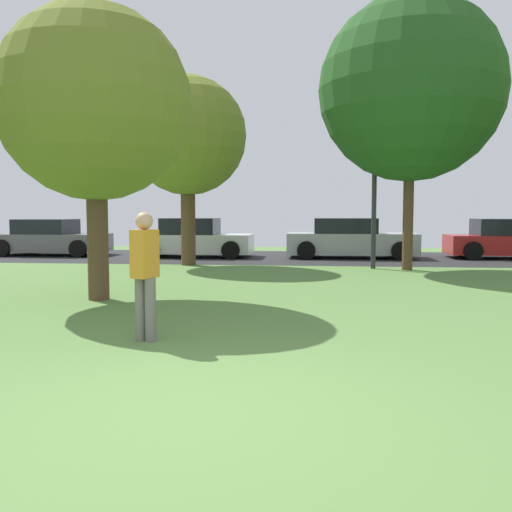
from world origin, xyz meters
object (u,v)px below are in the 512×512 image
person_catcher (145,271)px  parked_car_grey (50,239)px  street_lamp_post (374,191)px  parked_car_white (195,239)px  oak_tree_left (95,104)px  parked_car_red (510,240)px  parked_car_silver (350,240)px  birch_tree_lone (411,89)px  oak_tree_right (187,136)px

person_catcher → parked_car_grey: person_catcher is taller
street_lamp_post → parked_car_white: bearing=149.1°
oak_tree_left → parked_car_white: (-0.39, 10.13, -2.97)m
parked_car_grey → street_lamp_post: size_ratio=0.93×
parked_car_red → parked_car_silver: bearing=-176.6°
oak_tree_left → parked_car_red: bearing=44.3°
birch_tree_lone → street_lamp_post: 2.95m
parked_car_silver → street_lamp_post: bearing=-83.3°
oak_tree_left → street_lamp_post: (5.70, 6.47, -1.36)m
parked_car_white → parked_car_red: 11.30m
parked_car_white → parked_car_silver: (5.65, 0.19, 0.01)m
person_catcher → parked_car_grey: bearing=-127.3°
parked_car_grey → parked_car_white: bearing=-1.9°
oak_tree_left → street_lamp_post: size_ratio=1.20×
street_lamp_post → oak_tree_left: bearing=-131.4°
parked_car_red → street_lamp_post: 6.86m
parked_car_white → parked_car_red: (11.29, 0.52, -0.01)m
oak_tree_left → parked_car_red: oak_tree_left is taller
person_catcher → parked_car_red: person_catcher is taller
parked_car_white → parked_car_red: parked_car_white is taller
oak_tree_left → parked_car_white: 10.56m
parked_car_red → parked_car_white: bearing=-177.3°
parked_car_grey → parked_car_silver: bearing=-0.0°
person_catcher → parked_car_silver: size_ratio=0.36×
parked_car_grey → parked_car_white: (5.65, -0.19, 0.02)m
parked_car_grey → person_catcher: bearing=-59.6°
parked_car_silver → person_catcher: bearing=-103.9°
oak_tree_right → street_lamp_post: bearing=-5.3°
person_catcher → parked_car_grey: size_ratio=0.39×
oak_tree_right → parked_car_grey: size_ratio=1.39×
parked_car_grey → parked_car_red: bearing=1.1°
parked_car_silver → street_lamp_post: 4.19m
birch_tree_lone → person_catcher: 11.28m
birch_tree_lone → parked_car_white: size_ratio=1.86×
birch_tree_lone → street_lamp_post: bearing=160.8°
birch_tree_lone → street_lamp_post: (-0.92, 0.32, -2.79)m
birch_tree_lone → parked_car_white: 9.18m
parked_car_grey → street_lamp_post: street_lamp_post is taller
parked_car_grey → parked_car_red: size_ratio=0.94×
birch_tree_lone → parked_car_silver: bearing=108.2°
oak_tree_right → parked_car_grey: bearing=151.5°
oak_tree_left → street_lamp_post: bearing=48.6°
oak_tree_left → birch_tree_lone: size_ratio=0.71×
oak_tree_left → parked_car_silver: oak_tree_left is taller
street_lamp_post → parked_car_silver: bearing=96.7°
birch_tree_lone → person_catcher: birch_tree_lone is taller
parked_car_white → parked_car_red: bearing=2.7°
birch_tree_lone → parked_car_grey: 14.04m
oak_tree_right → parked_car_white: oak_tree_right is taller
oak_tree_left → birch_tree_lone: bearing=42.9°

